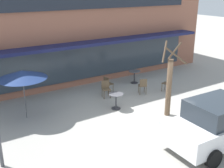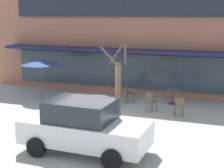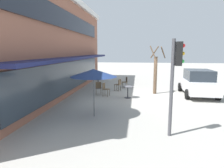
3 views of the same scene
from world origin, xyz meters
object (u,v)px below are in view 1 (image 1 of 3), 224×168
(cafe_chair_0, at_px, (106,88))
(cafe_chair_2, at_px, (108,83))
(parked_sedan, at_px, (219,123))
(cafe_chair_1, at_px, (168,83))
(patio_umbrella_green_folded, at_px, (22,74))
(cafe_chair_3, at_px, (143,85))
(cafe_table_near_wall, at_px, (134,75))
(street_tree, at_px, (169,84))
(cafe_table_streetside, at_px, (116,99))

(cafe_chair_0, relative_size, cafe_chair_2, 1.00)
(cafe_chair_0, height_order, parked_sedan, parked_sedan)
(cafe_chair_1, distance_m, cafe_chair_2, 3.31)
(patio_umbrella_green_folded, distance_m, cafe_chair_2, 5.01)
(patio_umbrella_green_folded, bearing_deg, parked_sedan, -48.80)
(cafe_chair_3, bearing_deg, parked_sedan, -99.40)
(cafe_chair_0, distance_m, parked_sedan, 6.29)
(cafe_chair_1, xyz_separation_m, cafe_chair_2, (-2.84, 1.69, 0.00))
(cafe_chair_1, bearing_deg, cafe_table_near_wall, 107.02)
(cafe_chair_0, xyz_separation_m, cafe_chair_2, (0.47, 0.55, 0.00))
(cafe_table_near_wall, bearing_deg, street_tree, -108.26)
(cafe_chair_0, relative_size, street_tree, 0.27)
(cafe_table_streetside, height_order, cafe_chair_1, cafe_chair_1)
(cafe_table_streetside, xyz_separation_m, cafe_chair_0, (0.37, 1.53, 0.01))
(cafe_table_streetside, xyz_separation_m, cafe_chair_2, (0.84, 2.08, 0.01))
(cafe_chair_3, distance_m, street_tree, 2.93)
(cafe_chair_3, bearing_deg, cafe_chair_1, -17.39)
(cafe_table_near_wall, xyz_separation_m, cafe_chair_3, (-0.74, -1.72, 0.01))
(patio_umbrella_green_folded, relative_size, cafe_chair_0, 2.47)
(cafe_table_near_wall, distance_m, cafe_chair_2, 2.23)
(cafe_chair_1, xyz_separation_m, street_tree, (-2.11, -2.23, 0.98))
(cafe_chair_2, bearing_deg, parked_sedan, -85.47)
(cafe_chair_0, distance_m, street_tree, 3.72)
(patio_umbrella_green_folded, distance_m, parked_sedan, 8.07)
(cafe_chair_0, relative_size, parked_sedan, 0.21)
(cafe_table_streetside, xyz_separation_m, cafe_chair_3, (2.28, 0.83, 0.01))
(cafe_table_near_wall, bearing_deg, patio_umbrella_green_folded, -170.16)
(cafe_table_near_wall, xyz_separation_m, cafe_table_streetside, (-3.02, -2.55, 0.00))
(parked_sedan, bearing_deg, cafe_chair_0, 99.21)
(street_tree, bearing_deg, patio_umbrella_green_folded, 149.71)
(cafe_chair_1, relative_size, parked_sedan, 0.21)
(cafe_chair_0, xyz_separation_m, street_tree, (1.21, -3.38, 0.98))
(cafe_table_streetside, relative_size, cafe_chair_2, 0.85)
(cafe_table_streetside, height_order, parked_sedan, parked_sedan)
(cafe_table_near_wall, relative_size, parked_sedan, 0.18)
(patio_umbrella_green_folded, relative_size, cafe_chair_2, 2.47)
(cafe_chair_0, distance_m, cafe_chair_2, 0.72)
(cafe_table_near_wall, distance_m, parked_sedan, 7.41)
(cafe_table_near_wall, height_order, street_tree, street_tree)
(cafe_chair_0, bearing_deg, parked_sedan, -80.79)
(street_tree, bearing_deg, cafe_chair_1, 46.67)
(cafe_table_near_wall, height_order, parked_sedan, parked_sedan)
(cafe_chair_1, bearing_deg, cafe_table_streetside, -173.92)
(cafe_table_near_wall, xyz_separation_m, street_tree, (-1.45, -4.39, 0.98))
(parked_sedan, bearing_deg, cafe_chair_2, 94.53)
(patio_umbrella_green_folded, bearing_deg, cafe_chair_3, -4.80)
(cafe_table_near_wall, distance_m, patio_umbrella_green_folded, 7.18)
(cafe_chair_1, relative_size, cafe_chair_2, 1.00)
(cafe_chair_3, relative_size, street_tree, 0.27)
(cafe_chair_1, xyz_separation_m, parked_sedan, (-2.31, -5.05, 0.35))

